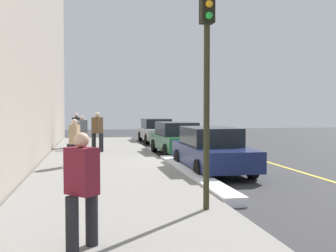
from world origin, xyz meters
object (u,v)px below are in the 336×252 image
at_px(pedestrian_black_coat, 77,129).
at_px(rolling_suitcase, 78,142).
at_px(parked_car_navy, 211,150).
at_px(pedestrian_grey_coat, 82,131).
at_px(pedestrian_brown_coat, 97,131).
at_px(pedestrian_tan_coat, 75,141).
at_px(traffic_light_pole, 207,60).
at_px(parked_car_silver, 156,130).
at_px(parked_car_green, 177,138).
at_px(pedestrian_burgundy_coat, 82,187).

bearing_deg(pedestrian_black_coat, rolling_suitcase, 8.49).
bearing_deg(parked_car_navy, pedestrian_grey_coat, -149.63).
distance_m(pedestrian_grey_coat, pedestrian_brown_coat, 1.78).
xyz_separation_m(pedestrian_tan_coat, pedestrian_brown_coat, (-4.68, 0.86, 0.10)).
relative_size(pedestrian_black_coat, traffic_light_pole, 0.41).
bearing_deg(pedestrian_brown_coat, pedestrian_black_coat, -157.82).
relative_size(parked_car_silver, traffic_light_pole, 1.09).
xyz_separation_m(pedestrian_tan_coat, traffic_light_pole, (6.77, 2.79, 2.07)).
bearing_deg(pedestrian_brown_coat, pedestrian_tan_coat, -10.39).
bearing_deg(rolling_suitcase, parked_car_navy, 30.10).
relative_size(parked_car_green, parked_car_navy, 0.95).
height_order(parked_car_green, pedestrian_burgundy_coat, pedestrian_burgundy_coat).
distance_m(parked_car_navy, rolling_suitcase, 9.34).
bearing_deg(pedestrian_brown_coat, parked_car_silver, 149.71).
relative_size(pedestrian_burgundy_coat, traffic_light_pole, 0.38).
height_order(parked_car_navy, pedestrian_tan_coat, pedestrian_tan_coat).
xyz_separation_m(parked_car_navy, pedestrian_black_coat, (-8.46, -4.74, 0.34)).
height_order(pedestrian_tan_coat, pedestrian_brown_coat, pedestrian_brown_coat).
distance_m(parked_car_green, pedestrian_brown_coat, 3.73).
bearing_deg(pedestrian_black_coat, parked_car_navy, 29.27).
bearing_deg(parked_car_silver, pedestrian_black_coat, -50.43).
height_order(pedestrian_burgundy_coat, rolling_suitcase, pedestrian_burgundy_coat).
distance_m(parked_car_navy, pedestrian_black_coat, 9.70).
distance_m(parked_car_green, rolling_suitcase, 5.36).
xyz_separation_m(pedestrian_grey_coat, pedestrian_burgundy_coat, (14.94, 0.29, 0.01)).
bearing_deg(parked_car_green, rolling_suitcase, -119.74).
relative_size(parked_car_green, traffic_light_pole, 1.03).
bearing_deg(pedestrian_burgundy_coat, rolling_suitcase, -177.99).
bearing_deg(pedestrian_tan_coat, parked_car_green, 132.61).
height_order(parked_car_navy, pedestrian_burgundy_coat, pedestrian_burgundy_coat).
bearing_deg(pedestrian_grey_coat, parked_car_green, 64.09).
xyz_separation_m(pedestrian_black_coat, traffic_light_pole, (13.98, 2.97, 2.00)).
height_order(parked_car_green, rolling_suitcase, parked_car_green).
xyz_separation_m(pedestrian_black_coat, rolling_suitcase, (0.38, 0.06, -0.64)).
bearing_deg(parked_car_silver, pedestrian_brown_coat, -30.29).
distance_m(parked_car_green, pedestrian_black_coat, 5.61).
bearing_deg(parked_car_silver, pedestrian_grey_coat, -42.77).
relative_size(pedestrian_tan_coat, rolling_suitcase, 1.71).
height_order(parked_car_silver, pedestrian_black_coat, pedestrian_black_coat).
height_order(parked_car_green, traffic_light_pole, traffic_light_pole).
xyz_separation_m(pedestrian_tan_coat, rolling_suitcase, (-6.83, -0.12, -0.57)).
height_order(pedestrian_brown_coat, pedestrian_black_coat, pedestrian_brown_coat).
bearing_deg(pedestrian_burgundy_coat, pedestrian_tan_coat, -177.18).
relative_size(pedestrian_grey_coat, pedestrian_brown_coat, 0.90).
relative_size(pedestrian_grey_coat, pedestrian_black_coat, 0.93).
height_order(parked_car_silver, traffic_light_pole, traffic_light_pole).
bearing_deg(parked_car_navy, pedestrian_tan_coat, -105.35).
bearing_deg(pedestrian_brown_coat, traffic_light_pole, 9.60).
bearing_deg(parked_car_navy, pedestrian_black_coat, -150.73).
height_order(pedestrian_tan_coat, rolling_suitcase, pedestrian_tan_coat).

